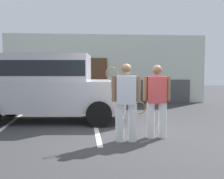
% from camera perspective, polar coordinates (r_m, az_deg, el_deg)
% --- Properties ---
extents(ground_plane, '(40.00, 40.00, 0.00)m').
position_cam_1_polar(ground_plane, '(6.64, 4.20, -9.81)').
color(ground_plane, '#38383A').
extents(parking_stripe_0, '(0.12, 4.40, 0.01)m').
position_cam_1_polar(parking_stripe_0, '(8.29, -21.11, -7.24)').
color(parking_stripe_0, silver).
rests_on(parking_stripe_0, ground_plane).
extents(parking_stripe_1, '(0.12, 4.40, 0.01)m').
position_cam_1_polar(parking_stripe_1, '(8.01, -3.36, -7.36)').
color(parking_stripe_1, silver).
rests_on(parking_stripe_1, ground_plane).
extents(house_frontage, '(9.32, 0.40, 3.19)m').
position_cam_1_polar(house_frontage, '(13.13, -0.98, 3.72)').
color(house_frontage, silver).
rests_on(house_frontage, ground_plane).
extents(parked_suv, '(4.77, 2.53, 2.05)m').
position_cam_1_polar(parked_suv, '(8.88, -13.13, 1.11)').
color(parked_suv, '#B7B7BC').
rests_on(parked_suv, ground_plane).
extents(tennis_player_man, '(0.77, 0.31, 1.72)m').
position_cam_1_polar(tennis_player_man, '(6.20, 2.84, -2.35)').
color(tennis_player_man, white).
rests_on(tennis_player_man, ground_plane).
extents(tennis_player_woman, '(0.88, 0.31, 1.70)m').
position_cam_1_polar(tennis_player_woman, '(6.59, 8.98, -2.20)').
color(tennis_player_woman, white).
rests_on(tennis_player_woman, ground_plane).
extents(potted_plant_by_porch, '(0.51, 0.51, 0.68)m').
position_cam_1_polar(potted_plant_by_porch, '(12.67, 8.81, -1.44)').
color(potted_plant_by_porch, '#9E5638').
rests_on(potted_plant_by_porch, ground_plane).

